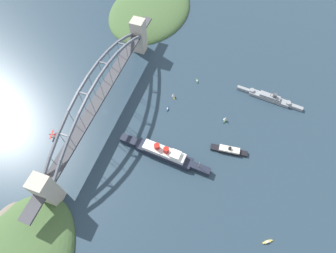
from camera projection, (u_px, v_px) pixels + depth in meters
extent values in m
plane|color=#283D4C|center=(105.00, 111.00, 323.27)|extent=(1400.00, 1400.00, 0.00)
cube|color=beige|center=(139.00, 36.00, 357.51)|extent=(15.57, 16.36, 46.87)
cube|color=beige|center=(47.00, 190.00, 249.04)|extent=(15.57, 16.36, 46.87)
cube|color=#47474C|center=(100.00, 97.00, 299.06)|extent=(204.90, 12.22, 2.40)
cube|color=#47474C|center=(144.00, 23.00, 363.02)|extent=(24.00, 12.22, 2.40)
cube|color=#47474C|center=(32.00, 210.00, 235.09)|extent=(24.00, 12.22, 2.40)
cube|color=slate|center=(130.00, 35.00, 342.15)|extent=(22.80, 1.80, 14.38)
cube|color=slate|center=(121.00, 40.00, 322.91)|extent=(22.52, 1.80, 11.95)
cube|color=slate|center=(113.00, 47.00, 305.87)|extent=(22.19, 1.80, 9.49)
cube|color=slate|center=(103.00, 56.00, 291.02)|extent=(21.84, 1.80, 7.01)
cube|color=slate|center=(93.00, 68.00, 278.36)|extent=(21.46, 1.80, 4.48)
cube|color=slate|center=(83.00, 84.00, 267.89)|extent=(21.46, 1.80, 4.48)
cube|color=slate|center=(73.00, 102.00, 259.62)|extent=(21.84, 1.80, 7.01)
cube|color=slate|center=(63.00, 122.00, 253.55)|extent=(22.19, 1.80, 9.49)
cube|color=slate|center=(54.00, 145.00, 249.67)|extent=(22.52, 1.80, 11.95)
cube|color=slate|center=(46.00, 170.00, 247.98)|extent=(22.80, 1.80, 14.38)
cube|color=slate|center=(138.00, 37.00, 340.26)|extent=(22.80, 1.80, 14.38)
cube|color=slate|center=(130.00, 42.00, 321.02)|extent=(22.52, 1.80, 11.95)
cube|color=slate|center=(122.00, 49.00, 303.97)|extent=(22.19, 1.80, 9.49)
cube|color=slate|center=(113.00, 59.00, 289.12)|extent=(21.84, 1.80, 7.01)
cube|color=slate|center=(103.00, 71.00, 276.47)|extent=(21.46, 1.80, 4.48)
cube|color=slate|center=(93.00, 86.00, 266.00)|extent=(21.46, 1.80, 4.48)
cube|color=slate|center=(84.00, 105.00, 257.73)|extent=(21.84, 1.80, 7.01)
cube|color=slate|center=(74.00, 125.00, 251.66)|extent=(22.19, 1.80, 9.49)
cube|color=slate|center=(65.00, 149.00, 247.78)|extent=(22.52, 1.80, 11.95)
cube|color=slate|center=(56.00, 174.00, 246.09)|extent=(22.80, 1.80, 14.38)
cube|color=slate|center=(137.00, 35.00, 351.37)|extent=(1.40, 10.99, 1.40)
cube|color=slate|center=(121.00, 44.00, 312.90)|extent=(1.40, 10.99, 1.40)
cube|color=slate|center=(103.00, 63.00, 283.19)|extent=(1.40, 10.99, 1.40)
cube|color=slate|center=(83.00, 93.00, 262.26)|extent=(1.40, 10.99, 1.40)
cube|color=slate|center=(64.00, 135.00, 250.11)|extent=(1.40, 10.99, 1.40)
cube|color=slate|center=(47.00, 185.00, 246.74)|extent=(1.40, 10.99, 1.40)
cylinder|color=slate|center=(126.00, 41.00, 336.41)|extent=(0.56, 0.56, 10.37)
cylinder|color=slate|center=(134.00, 43.00, 334.52)|extent=(0.56, 0.56, 10.37)
cylinder|color=slate|center=(118.00, 49.00, 322.11)|extent=(0.56, 0.56, 19.37)
cylinder|color=slate|center=(127.00, 51.00, 320.21)|extent=(0.56, 0.56, 19.37)
cylinder|color=slate|center=(110.00, 60.00, 308.90)|extent=(0.56, 0.56, 25.79)
cylinder|color=slate|center=(119.00, 62.00, 307.01)|extent=(0.56, 0.56, 25.79)
cylinder|color=slate|center=(101.00, 72.00, 296.79)|extent=(0.56, 0.56, 29.65)
cylinder|color=slate|center=(110.00, 74.00, 294.90)|extent=(0.56, 0.56, 29.65)
cylinder|color=slate|center=(92.00, 85.00, 285.78)|extent=(0.56, 0.56, 30.94)
cylinder|color=slate|center=(101.00, 88.00, 283.89)|extent=(0.56, 0.56, 30.94)
cylinder|color=slate|center=(82.00, 101.00, 275.86)|extent=(0.56, 0.56, 29.65)
cylinder|color=slate|center=(92.00, 104.00, 273.97)|extent=(0.56, 0.56, 29.65)
cylinder|color=slate|center=(72.00, 119.00, 267.05)|extent=(0.56, 0.56, 25.79)
cylinder|color=slate|center=(82.00, 122.00, 265.15)|extent=(0.56, 0.56, 25.79)
cylinder|color=slate|center=(62.00, 138.00, 259.32)|extent=(0.56, 0.56, 19.37)
cylinder|color=slate|center=(72.00, 142.00, 257.43)|extent=(0.56, 0.56, 19.37)
cylinder|color=slate|center=(52.00, 160.00, 252.70)|extent=(0.56, 0.56, 10.37)
cylinder|color=slate|center=(62.00, 163.00, 250.81)|extent=(0.56, 0.56, 10.37)
ellipsoid|color=#476638|center=(150.00, 10.00, 422.61)|extent=(162.13, 119.16, 24.76)
ellipsoid|color=#756B5B|center=(3.00, 231.00, 252.86)|extent=(57.05, 30.72, 16.80)
cube|color=#1E2333|center=(164.00, 154.00, 290.01)|extent=(17.80, 62.53, 6.93)
cube|color=#1E2333|center=(200.00, 169.00, 281.39)|extent=(8.76, 21.06, 6.93)
cube|color=#1E2333|center=(130.00, 141.00, 298.63)|extent=(10.19, 21.17, 6.93)
cube|color=white|center=(164.00, 152.00, 284.75)|extent=(14.65, 47.00, 5.39)
cube|color=white|center=(175.00, 154.00, 278.42)|extent=(10.57, 10.91, 3.20)
cylinder|color=red|center=(166.00, 150.00, 279.23)|extent=(5.89, 5.89, 6.42)
cylinder|color=red|center=(157.00, 146.00, 281.41)|extent=(5.89, 5.89, 6.42)
cylinder|color=tan|center=(199.00, 165.00, 274.71)|extent=(0.50, 0.50, 10.00)
cube|color=gray|center=(269.00, 98.00, 331.09)|extent=(13.49, 48.90, 3.98)
cube|color=gray|center=(243.00, 89.00, 338.23)|extent=(5.49, 16.40, 3.98)
cube|color=gray|center=(296.00, 107.00, 323.95)|extent=(6.26, 16.48, 3.98)
cube|color=gray|center=(270.00, 96.00, 328.12)|extent=(9.30, 24.71, 2.99)
cylinder|color=gray|center=(252.00, 90.00, 333.36)|extent=(6.00, 6.00, 2.20)
cylinder|color=gray|center=(288.00, 103.00, 323.54)|extent=(6.00, 6.00, 2.20)
cylinder|color=gray|center=(272.00, 93.00, 322.57)|extent=(0.60, 0.60, 10.00)
cylinder|color=#4C4C51|center=(275.00, 96.00, 323.89)|extent=(4.71, 4.71, 4.40)
cube|color=black|center=(229.00, 150.00, 294.73)|extent=(10.73, 24.61, 2.72)
cube|color=black|center=(244.00, 154.00, 292.81)|extent=(6.61, 8.52, 2.72)
cube|color=black|center=(214.00, 147.00, 296.65)|extent=(7.77, 8.64, 2.72)
cube|color=beige|center=(229.00, 149.00, 292.49)|extent=(9.29, 22.50, 2.54)
cylinder|color=black|center=(230.00, 148.00, 290.38)|extent=(3.33, 3.33, 2.40)
cylinder|color=#B7B7B2|center=(53.00, 137.00, 304.41)|extent=(2.04, 5.18, 0.90)
cylinder|color=#B7B7B2|center=(54.00, 134.00, 306.34)|extent=(2.04, 5.18, 0.90)
cylinder|color=maroon|center=(52.00, 137.00, 303.48)|extent=(0.14, 0.14, 1.28)
cylinder|color=maroon|center=(54.00, 134.00, 305.41)|extent=(0.14, 0.14, 1.28)
ellipsoid|color=#B21E19|center=(53.00, 135.00, 303.40)|extent=(2.80, 7.41, 1.15)
cylinder|color=maroon|center=(50.00, 134.00, 303.59)|extent=(1.25, 1.03, 1.09)
cube|color=#B21E19|center=(52.00, 134.00, 303.04)|extent=(11.89, 4.35, 0.20)
cube|color=#B21E19|center=(55.00, 135.00, 303.13)|extent=(4.62, 2.09, 0.12)
cube|color=maroon|center=(55.00, 134.00, 302.09)|extent=(0.37, 1.10, 1.50)
cube|color=#2D6B3D|center=(225.00, 121.00, 315.66)|extent=(4.55, 2.18, 1.04)
cube|color=#2D6B3D|center=(224.00, 123.00, 314.24)|extent=(1.53, 0.95, 1.04)
cube|color=#2D6B3D|center=(225.00, 119.00, 317.08)|extent=(1.54, 1.12, 1.04)
cylinder|color=tan|center=(225.00, 119.00, 312.25)|extent=(0.16, 0.16, 6.54)
cone|color=silver|center=(225.00, 119.00, 313.15)|extent=(4.33, 4.33, 5.23)
cube|color=#234C8C|center=(168.00, 109.00, 324.62)|extent=(5.03, 2.37, 0.81)
cube|color=#234C8C|center=(168.00, 107.00, 326.27)|extent=(1.73, 1.13, 0.81)
cube|color=#234C8C|center=(167.00, 111.00, 322.96)|extent=(1.76, 1.30, 0.81)
cube|color=beige|center=(167.00, 109.00, 323.44)|extent=(2.59, 1.65, 1.23)
cube|color=gold|center=(267.00, 242.00, 247.56)|extent=(5.33, 6.14, 1.11)
cube|color=gold|center=(271.00, 240.00, 248.13)|extent=(2.19, 2.34, 1.11)
cube|color=gold|center=(264.00, 243.00, 246.98)|extent=(2.40, 2.49, 1.11)
cube|color=beige|center=(267.00, 242.00, 246.58)|extent=(3.24, 3.48, 0.92)
cube|color=gold|center=(174.00, 97.00, 333.69)|extent=(4.33, 3.98, 0.82)
cube|color=gold|center=(174.00, 99.00, 332.33)|extent=(1.57, 1.48, 0.82)
cube|color=gold|center=(173.00, 95.00, 335.06)|extent=(1.67, 1.60, 0.82)
cylinder|color=tan|center=(174.00, 95.00, 330.15)|extent=(0.16, 0.16, 7.08)
cone|color=white|center=(173.00, 95.00, 331.05)|extent=(5.39, 5.39, 5.67)
cube|color=#2D6B3D|center=(197.00, 81.00, 347.27)|extent=(5.03, 4.07, 0.86)
cube|color=#2D6B3D|center=(196.00, 79.00, 348.94)|extent=(1.87, 1.65, 0.86)
cube|color=#2D6B3D|center=(198.00, 83.00, 345.59)|extent=(1.96, 1.80, 0.86)
cube|color=beige|center=(197.00, 81.00, 346.06)|extent=(2.78, 2.44, 1.23)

